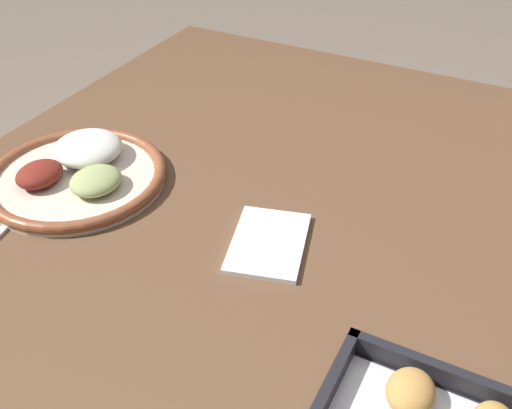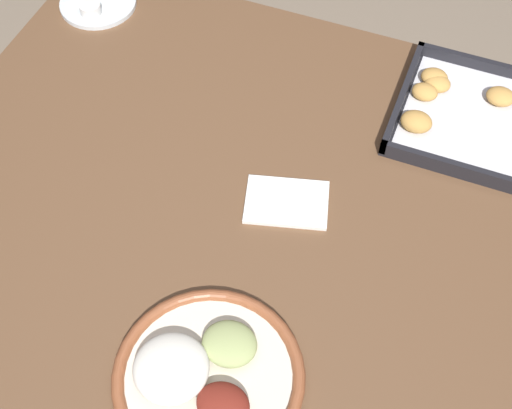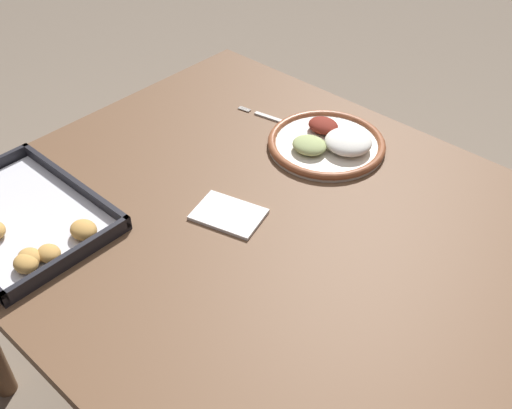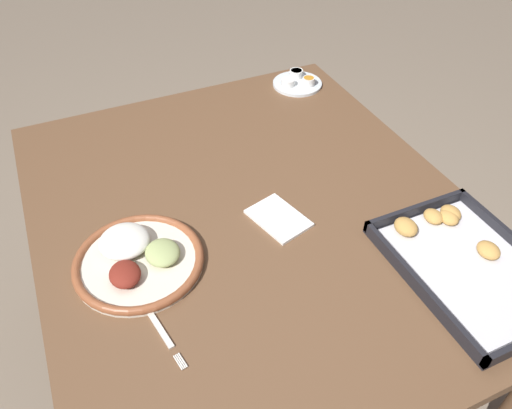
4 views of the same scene
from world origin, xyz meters
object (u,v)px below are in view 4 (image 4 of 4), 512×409
(saucer_plate, at_px, (297,82))
(napkin, at_px, (278,218))
(fork, at_px, (158,327))
(baking_tray, at_px, (464,258))
(dinner_plate, at_px, (137,258))

(saucer_plate, distance_m, napkin, 0.67)
(fork, distance_m, baking_tray, 0.68)
(dinner_plate, distance_m, saucer_plate, 0.91)
(fork, height_order, saucer_plate, saucer_plate)
(baking_tray, height_order, napkin, baking_tray)
(dinner_plate, xyz_separation_m, saucer_plate, (-0.57, 0.71, -0.00))
(fork, bearing_deg, saucer_plate, 126.56)
(dinner_plate, relative_size, fork, 1.47)
(dinner_plate, height_order, napkin, dinner_plate)
(baking_tray, distance_m, napkin, 0.43)
(saucer_plate, bearing_deg, napkin, -31.70)
(fork, bearing_deg, napkin, 106.76)
(fork, relative_size, napkin, 1.18)
(fork, xyz_separation_m, napkin, (-0.18, 0.36, 0.00))
(dinner_plate, relative_size, saucer_plate, 1.74)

